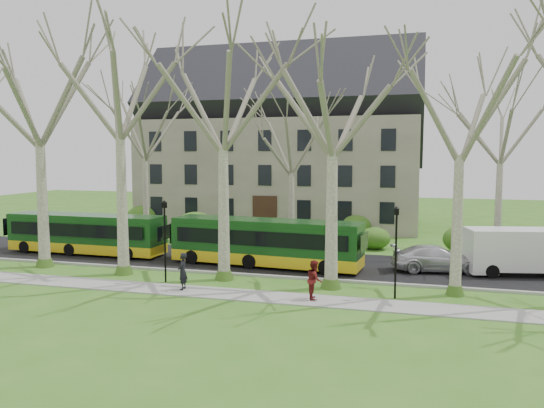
{
  "coord_description": "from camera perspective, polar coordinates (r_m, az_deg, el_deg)",
  "views": [
    {
      "loc": [
        6.96,
        -26.34,
        6.84
      ],
      "look_at": [
        -1.19,
        3.0,
        3.96
      ],
      "focal_mm": 35.0,
      "sensor_mm": 36.0,
      "label": 1
    }
  ],
  "objects": [
    {
      "name": "ground",
      "position": [
        28.09,
        0.7,
        -8.7
      ],
      "size": [
        120.0,
        120.0,
        0.0
      ],
      "primitive_type": "plane",
      "color": "#397120",
      "rests_on": "ground"
    },
    {
      "name": "sidewalk",
      "position": [
        25.76,
        -0.74,
        -9.94
      ],
      "size": [
        70.0,
        2.0,
        0.06
      ],
      "primitive_type": "cube",
      "color": "gray",
      "rests_on": "ground"
    },
    {
      "name": "road",
      "position": [
        33.3,
        3.14,
        -6.42
      ],
      "size": [
        80.0,
        8.0,
        0.06
      ],
      "primitive_type": "cube",
      "color": "black",
      "rests_on": "ground"
    },
    {
      "name": "curb",
      "position": [
        29.49,
        1.46,
        -7.88
      ],
      "size": [
        80.0,
        0.25,
        0.14
      ],
      "primitive_type": "cube",
      "color": "#A5A39E",
      "rests_on": "ground"
    },
    {
      "name": "building",
      "position": [
        52.0,
        1.09,
        6.75
      ],
      "size": [
        26.5,
        12.2,
        16.0
      ],
      "color": "slate",
      "rests_on": "ground"
    },
    {
      "name": "tree_row_verge",
      "position": [
        27.54,
        0.88,
        5.73
      ],
      "size": [
        49.0,
        7.0,
        14.0
      ],
      "color": "gray",
      "rests_on": "ground"
    },
    {
      "name": "tree_row_far",
      "position": [
        38.26,
        3.0,
        4.13
      ],
      "size": [
        33.0,
        7.0,
        12.0
      ],
      "color": "gray",
      "rests_on": "ground"
    },
    {
      "name": "lamp_row",
      "position": [
        26.63,
        0.16,
        -3.83
      ],
      "size": [
        36.22,
        0.22,
        4.3
      ],
      "color": "black",
      "rests_on": "ground"
    },
    {
      "name": "hedges",
      "position": [
        42.39,
        -0.56,
        -2.52
      ],
      "size": [
        30.6,
        8.6,
        2.0
      ],
      "color": "#295117",
      "rests_on": "ground"
    },
    {
      "name": "bus_lead",
      "position": [
        38.33,
        -19.34,
        -3.0
      ],
      "size": [
        11.16,
        2.6,
        2.78
      ],
      "primitive_type": null,
      "rotation": [
        0.0,
        0.0,
        -0.03
      ],
      "color": "#123F14",
      "rests_on": "road"
    },
    {
      "name": "bus_follow",
      "position": [
        32.22,
        -0.71,
        -4.11
      ],
      "size": [
        11.85,
        3.46,
        2.92
      ],
      "primitive_type": null,
      "rotation": [
        0.0,
        0.0,
        -0.09
      ],
      "color": "#123F14",
      "rests_on": "road"
    },
    {
      "name": "sedan",
      "position": [
        32.27,
        17.29,
        -5.64
      ],
      "size": [
        5.41,
        3.0,
        1.48
      ],
      "primitive_type": "imported",
      "rotation": [
        0.0,
        0.0,
        1.76
      ],
      "color": "silver",
      "rests_on": "road"
    },
    {
      "name": "van_a",
      "position": [
        33.02,
        25.23,
        -4.69
      ],
      "size": [
        6.26,
        3.33,
        2.59
      ],
      "primitive_type": null,
      "rotation": [
        0.0,
        0.0,
        0.21
      ],
      "color": "silver",
      "rests_on": "road"
    },
    {
      "name": "pedestrian_a",
      "position": [
        27.09,
        -9.59,
        -7.15
      ],
      "size": [
        0.54,
        0.74,
        1.86
      ],
      "primitive_type": "imported",
      "rotation": [
        0.0,
        0.0,
        -1.42
      ],
      "color": "black",
      "rests_on": "sidewalk"
    },
    {
      "name": "pedestrian_b",
      "position": [
        25.14,
        4.59,
        -8.11
      ],
      "size": [
        0.89,
        1.03,
        1.83
      ],
      "primitive_type": "imported",
      "rotation": [
        0.0,
        0.0,
        1.81
      ],
      "color": "maroon",
      "rests_on": "sidewalk"
    }
  ]
}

